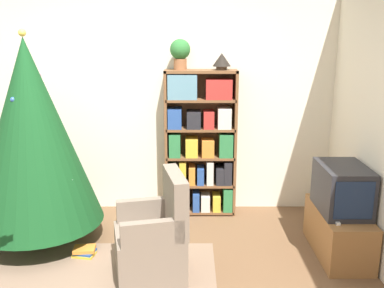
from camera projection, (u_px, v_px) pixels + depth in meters
wall_back at (141, 100)px, 4.94m from camera, size 8.00×0.10×2.60m
bookshelf at (202, 144)px, 4.84m from camera, size 0.80×0.28×1.66m
tv_stand at (340, 232)px, 4.04m from camera, size 0.42×0.90×0.44m
television at (344, 189)px, 3.93m from camera, size 0.41×0.60×0.44m
game_remote at (338, 222)px, 3.72m from camera, size 0.04×0.12×0.02m
christmas_tree at (34, 134)px, 4.08m from camera, size 1.27×1.27×2.08m
armchair at (156, 241)px, 3.64m from camera, size 0.68×0.67×0.92m
potted_plant at (182, 52)px, 4.60m from camera, size 0.22×0.22×0.33m
table_lamp at (224, 60)px, 4.62m from camera, size 0.20×0.20×0.18m
book_pile_near_tree at (86, 251)px, 4.05m from camera, size 0.22×0.19×0.08m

